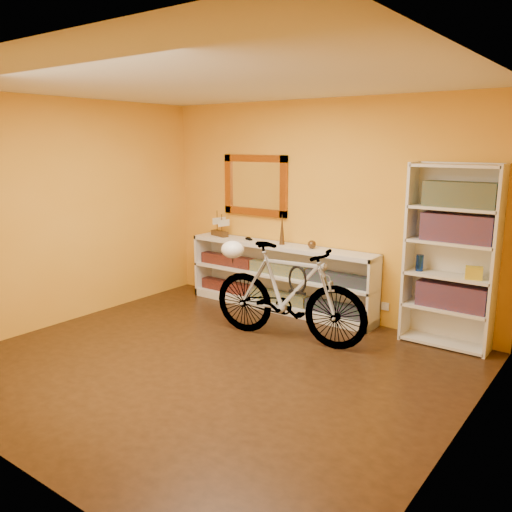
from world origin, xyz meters
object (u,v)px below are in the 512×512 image
Objects in this scene: bookcase at (450,257)px; helmet at (233,249)px; bicycle at (288,293)px; console_unit at (279,277)px.

bookcase is 7.27× the size of helmet.
helmet is at bearing -155.48° from bookcase.
helmet is at bearing 90.00° from bicycle.
helmet reaches higher than console_unit.
bookcase reaches higher than helmet.
bookcase is 2.29m from helmet.
bicycle is 6.90× the size of helmet.
helmet is at bearing -90.33° from console_unit.
console_unit is 2.15m from bookcase.
console_unit is 1.06m from helmet.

